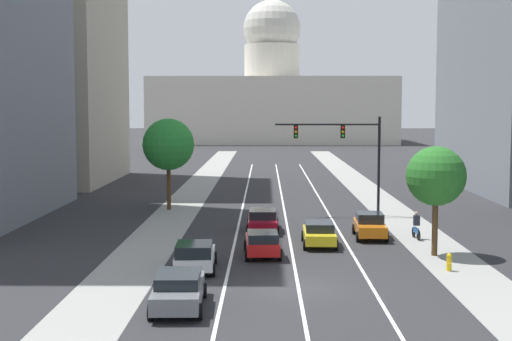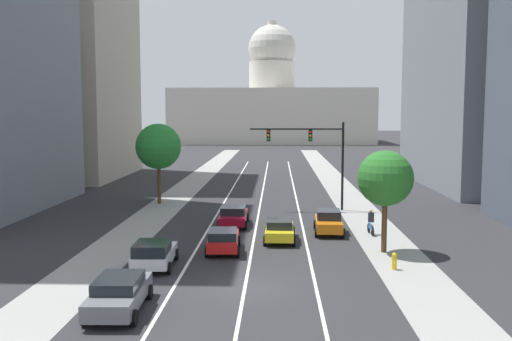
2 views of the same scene
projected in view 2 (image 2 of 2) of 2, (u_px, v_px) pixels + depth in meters
ground_plane at (264, 184)px, 66.81m from camera, size 400.00×400.00×0.00m
sidewalk_left at (185, 189)px, 62.15m from camera, size 3.41×130.00×0.01m
sidewalk_right at (341, 190)px, 61.53m from camera, size 3.41×130.00×0.01m
lane_stripe_left at (223, 204)px, 52.02m from camera, size 0.16×90.00×0.01m
lane_stripe_center at (260, 204)px, 51.89m from camera, size 0.16×90.00×0.01m
lane_stripe_right at (297, 204)px, 51.77m from camera, size 0.16×90.00×0.01m
office_tower_far_left at (52, 14)px, 72.14m from camera, size 17.80×21.31×41.13m
office_tower_far_right at (509, 8)px, 63.03m from camera, size 18.02×26.93×39.31m
capitol_building at (272, 109)px, 159.61m from camera, size 53.97×29.25×33.26m
car_white at (154, 253)px, 30.44m from camera, size 2.25×4.27×1.51m
car_yellow at (280, 229)px, 36.90m from camera, size 2.04×4.21×1.41m
car_crimson at (233, 215)px, 41.94m from camera, size 2.13×4.64×1.44m
car_gray at (119, 293)px, 23.78m from camera, size 2.24×4.85×1.48m
car_red at (223, 239)px, 33.86m from camera, size 2.13×4.09×1.47m
car_orange at (328, 222)px, 39.30m from camera, size 2.07×4.17×1.57m
traffic_signal_mast at (315, 148)px, 48.14m from camera, size 7.90×0.39×7.45m
fire_hydrant at (394, 261)px, 30.16m from camera, size 0.26×0.35×0.91m
cyclist at (371, 222)px, 38.84m from camera, size 0.38×1.70×1.72m
street_tree_mid_right at (385, 179)px, 33.52m from camera, size 3.27×3.27×6.06m
street_tree_mid_left at (158, 147)px, 51.61m from camera, size 4.10×4.10×7.27m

